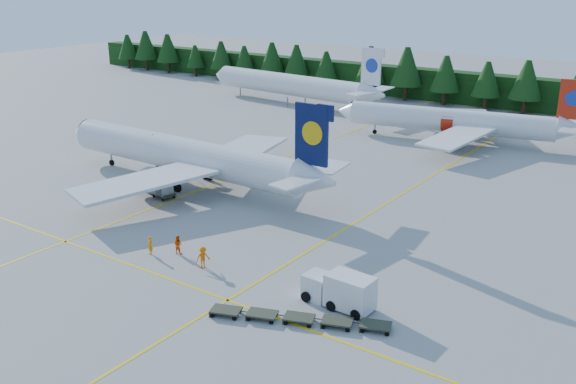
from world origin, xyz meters
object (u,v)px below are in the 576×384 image
Objects in this scene: airliner_navy at (177,154)px; airliner_red at (445,120)px; airstairs at (161,172)px; service_truck at (338,289)px.

airliner_navy is 1.15× the size of airliner_red.
airstairs is 1.25× the size of service_truck.
airliner_navy is 3.56m from airstairs.
airliner_navy is at bearing -126.41° from airliner_red.
airliner_red is 54.72m from service_truck.
service_truck is (31.60, -15.15, -2.20)m from airliner_navy.
service_truck is at bearing -86.57° from airliner_red.
airstairs reaches higher than service_truck.
service_truck is at bearing -38.49° from airstairs.
airliner_navy is 42.16m from airliner_red.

